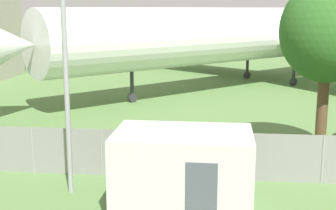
% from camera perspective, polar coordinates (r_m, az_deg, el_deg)
% --- Properties ---
extents(perimeter_fence, '(56.07, 0.07, 1.71)m').
position_cam_1_polar(perimeter_fence, '(16.83, -8.11, -5.74)').
color(perimeter_fence, gray).
rests_on(perimeter_fence, ground).
extents(airplane, '(34.52, 34.29, 11.86)m').
position_cam_1_polar(airplane, '(37.64, 11.16, 8.48)').
color(airplane, white).
rests_on(airplane, ground).
extents(portable_cabin, '(3.95, 2.53, 2.43)m').
position_cam_1_polar(portable_cabin, '(13.64, 1.83, -8.23)').
color(portable_cabin, silver).
rests_on(portable_cabin, ground).
extents(tree_far_right, '(3.62, 3.62, 7.02)m').
position_cam_1_polar(tree_far_right, '(19.00, 18.86, 8.44)').
color(tree_far_right, brown).
rests_on(tree_far_right, ground).
extents(light_mast, '(0.44, 0.44, 7.09)m').
position_cam_1_polar(light_mast, '(14.77, -12.42, 5.69)').
color(light_mast, '#99999E').
rests_on(light_mast, ground).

